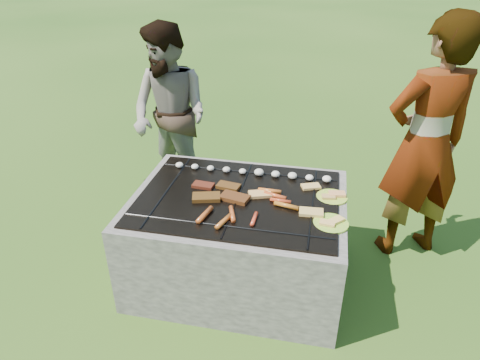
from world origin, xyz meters
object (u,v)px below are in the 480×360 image
Objects in this scene: fire_pit at (238,240)px; plate_near at (331,223)px; cook at (426,144)px; plate_far at (332,197)px; bystander at (170,116)px.

plate_near is at bearing -16.76° from fire_pit.
fire_pit is 0.79× the size of cook.
plate_far is 0.29m from plate_near.
plate_far is 0.15× the size of cook.
bystander is (-0.76, 0.93, 0.45)m from fire_pit.
plate_far is at bearing 11.91° from fire_pit.
bystander is (-1.33, 0.81, 0.12)m from plate_far.
bystander reaches higher than plate_far.
plate_near is (-0.00, -0.29, -0.00)m from plate_far.
cook is 1.13× the size of bystander.
cook is 1.93m from bystander.
bystander reaches higher than fire_pit.
fire_pit is 1.28m from bystander.
fire_pit is 0.67m from plate_near.
plate_far is (0.56, 0.12, 0.33)m from fire_pit.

